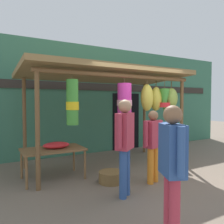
# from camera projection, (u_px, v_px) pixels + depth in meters

# --- Properties ---
(ground_plane) EXTENTS (30.00, 30.00, 0.00)m
(ground_plane) POSITION_uv_depth(u_px,v_px,m) (138.00, 173.00, 5.32)
(ground_plane) COLOR #756656
(shop_facade) EXTENTS (11.90, 0.29, 3.54)m
(shop_facade) POSITION_uv_depth(u_px,v_px,m) (92.00, 100.00, 7.54)
(shop_facade) COLOR #387056
(shop_facade) RESTS_ON ground_plane
(market_stall_canopy) EXTENTS (4.29, 2.15, 2.53)m
(market_stall_canopy) POSITION_uv_depth(u_px,v_px,m) (113.00, 82.00, 5.73)
(market_stall_canopy) COLOR brown
(market_stall_canopy) RESTS_ON ground_plane
(display_table) EXTENTS (1.31, 0.80, 0.67)m
(display_table) POSITION_uv_depth(u_px,v_px,m) (53.00, 151.00, 4.90)
(display_table) COLOR brown
(display_table) RESTS_ON ground_plane
(flower_heap_on_table) EXTENTS (0.58, 0.41, 0.13)m
(flower_heap_on_table) POSITION_uv_depth(u_px,v_px,m) (57.00, 145.00, 4.94)
(flower_heap_on_table) COLOR red
(flower_heap_on_table) RESTS_ON display_table
(folding_chair) EXTENTS (0.57, 0.57, 0.84)m
(folding_chair) POSITION_uv_depth(u_px,v_px,m) (173.00, 148.00, 5.80)
(folding_chair) COLOR beige
(folding_chair) RESTS_ON ground_plane
(wicker_basket_by_table) EXTENTS (0.51, 0.51, 0.23)m
(wicker_basket_by_table) POSITION_uv_depth(u_px,v_px,m) (111.00, 177.00, 4.70)
(wicker_basket_by_table) COLOR brown
(wicker_basket_by_table) RESTS_ON ground_plane
(vendor_in_orange) EXTENTS (0.36, 0.55, 1.64)m
(vendor_in_orange) POSITION_uv_depth(u_px,v_px,m) (172.00, 162.00, 2.66)
(vendor_in_orange) COLOR #B23347
(vendor_in_orange) RESTS_ON ground_plane
(customer_foreground) EXTENTS (0.57, 0.33, 1.51)m
(customer_foreground) POSITION_uv_depth(u_px,v_px,m) (153.00, 141.00, 4.66)
(customer_foreground) COLOR orange
(customer_foreground) RESTS_ON ground_plane
(shopper_by_bananas) EXTENTS (0.49, 0.42, 1.73)m
(shopper_by_bananas) POSITION_uv_depth(u_px,v_px,m) (125.00, 139.00, 3.96)
(shopper_by_bananas) COLOR #2D5193
(shopper_by_bananas) RESTS_ON ground_plane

